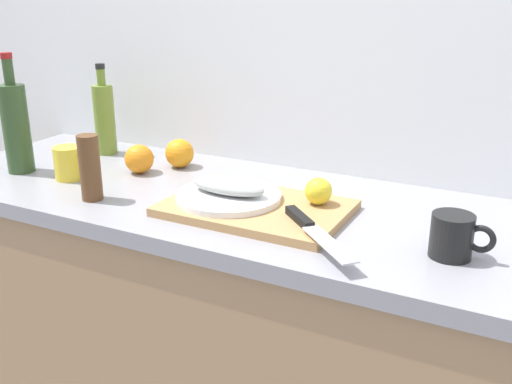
{
  "coord_description": "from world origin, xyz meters",
  "views": [
    {
      "loc": [
        0.56,
        -1.2,
        1.4
      ],
      "look_at": [
        -0.02,
        -0.07,
        0.95
      ],
      "focal_mm": 40.87,
      "sensor_mm": 36.0,
      "label": 1
    }
  ],
  "objects": [
    {
      "name": "kitchen_counter",
      "position": [
        0.0,
        0.0,
        0.45
      ],
      "size": [
        2.0,
        0.6,
        0.9
      ],
      "color": "#9E7A56",
      "rests_on": "ground_plane"
    },
    {
      "name": "fish_fillet",
      "position": [
        -0.1,
        -0.07,
        0.95
      ],
      "size": [
        0.19,
        0.08,
        0.04
      ],
      "primitive_type": "ellipsoid",
      "color": "#999E99",
      "rests_on": "white_plate"
    },
    {
      "name": "orange_0",
      "position": [
        -0.39,
        0.15,
        0.94
      ],
      "size": [
        0.08,
        0.08,
        0.08
      ],
      "primitive_type": "sphere",
      "color": "orange",
      "rests_on": "kitchen_counter"
    },
    {
      "name": "cutting_board",
      "position": [
        -0.02,
        -0.07,
        0.91
      ],
      "size": [
        0.42,
        0.28,
        0.02
      ],
      "primitive_type": "cube",
      "color": "tan",
      "rests_on": "kitchen_counter"
    },
    {
      "name": "wine_bottle",
      "position": [
        -0.77,
        -0.09,
        1.03
      ],
      "size": [
        0.07,
        0.07,
        0.33
      ],
      "color": "#2D4723",
      "rests_on": "kitchen_counter"
    },
    {
      "name": "white_plate",
      "position": [
        -0.1,
        -0.07,
        0.93
      ],
      "size": [
        0.25,
        0.25,
        0.01
      ],
      "primitive_type": "cylinder",
      "color": "white",
      "rests_on": "cutting_board"
    },
    {
      "name": "chef_knife",
      "position": [
        0.15,
        -0.16,
        0.93
      ],
      "size": [
        0.23,
        0.22,
        0.02
      ],
      "rotation": [
        0.0,
        0.0,
        -0.75
      ],
      "color": "silver",
      "rests_on": "cutting_board"
    },
    {
      "name": "back_wall",
      "position": [
        0.0,
        0.33,
        1.25
      ],
      "size": [
        3.2,
        0.05,
        2.5
      ],
      "primitive_type": "cube",
      "color": "white",
      "rests_on": "ground_plane"
    },
    {
      "name": "orange_1",
      "position": [
        -0.46,
        0.05,
        0.94
      ],
      "size": [
        0.08,
        0.08,
        0.08
      ],
      "primitive_type": "sphere",
      "color": "orange",
      "rests_on": "kitchen_counter"
    },
    {
      "name": "pepper_mill",
      "position": [
        -0.43,
        -0.18,
        0.98
      ],
      "size": [
        0.05,
        0.05,
        0.16
      ],
      "primitive_type": "cylinder",
      "color": "brown",
      "rests_on": "kitchen_counter"
    },
    {
      "name": "coffee_mug_1",
      "position": [
        0.42,
        -0.1,
        0.94
      ],
      "size": [
        0.12,
        0.08,
        0.09
      ],
      "color": "black",
      "rests_on": "kitchen_counter"
    },
    {
      "name": "olive_oil_bottle",
      "position": [
        -0.68,
        0.17,
        1.01
      ],
      "size": [
        0.06,
        0.06,
        0.28
      ],
      "color": "olive",
      "rests_on": "kitchen_counter"
    },
    {
      "name": "lemon_0",
      "position": [
        0.1,
        0.0,
        0.95
      ],
      "size": [
        0.06,
        0.06,
        0.06
      ],
      "primitive_type": "sphere",
      "color": "yellow",
      "rests_on": "cutting_board"
    },
    {
      "name": "coffee_mug_0",
      "position": [
        -0.59,
        -0.08,
        0.95
      ],
      "size": [
        0.12,
        0.08,
        0.09
      ],
      "color": "yellow",
      "rests_on": "kitchen_counter"
    }
  ]
}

